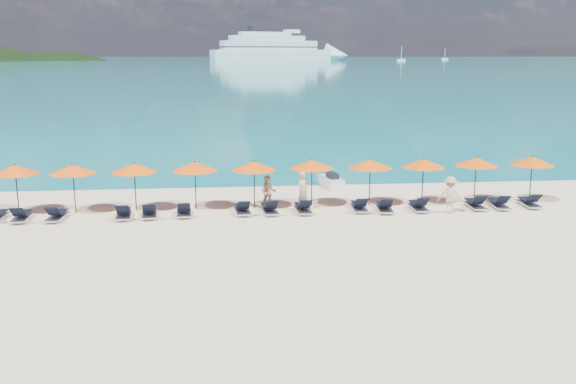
{
  "coord_description": "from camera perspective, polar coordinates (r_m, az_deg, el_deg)",
  "views": [
    {
      "loc": [
        -2.68,
        -24.1,
        7.15
      ],
      "look_at": [
        0.0,
        3.0,
        1.2
      ],
      "focal_mm": 40.0,
      "sensor_mm": 36.0,
      "label": 1
    }
  ],
  "objects": [
    {
      "name": "umbrella_9",
      "position": [
        33.17,
        20.9,
        2.61
      ],
      "size": [
        2.1,
        2.1,
        2.28
      ],
      "color": "black",
      "rests_on": "ground"
    },
    {
      "name": "ground",
      "position": [
        25.28,
        0.67,
        -4.11
      ],
      "size": [
        1400.0,
        1400.0,
        0.0
      ],
      "primitive_type": "plane",
      "color": "beige"
    },
    {
      "name": "lounger_2",
      "position": [
        29.63,
        -19.86,
        -1.92
      ],
      "size": [
        0.74,
        1.74,
        0.66
      ],
      "rotation": [
        0.0,
        0.0,
        -0.07
      ],
      "color": "silver",
      "rests_on": "ground"
    },
    {
      "name": "lounger_3",
      "position": [
        29.08,
        -14.41,
        -1.82
      ],
      "size": [
        0.76,
        1.75,
        0.66
      ],
      "rotation": [
        0.0,
        0.0,
        0.09
      ],
      "color": "silver",
      "rests_on": "ground"
    },
    {
      "name": "lounger_7",
      "position": [
        29.01,
        -1.65,
        -1.47
      ],
      "size": [
        0.79,
        1.75,
        0.66
      ],
      "rotation": [
        0.0,
        0.0,
        0.1
      ],
      "color": "silver",
      "rests_on": "ground"
    },
    {
      "name": "lounger_11",
      "position": [
        30.15,
        11.52,
        -1.18
      ],
      "size": [
        0.67,
        1.72,
        0.66
      ],
      "rotation": [
        0.0,
        0.0,
        -0.03
      ],
      "color": "silver",
      "rests_on": "ground"
    },
    {
      "name": "beachgoer_c",
      "position": [
        29.86,
        14.2,
        -0.25
      ],
      "size": [
        1.17,
        0.71,
        1.68
      ],
      "primitive_type": "imported",
      "rotation": [
        0.0,
        0.0,
        2.95
      ],
      "color": "tan",
      "rests_on": "ground"
    },
    {
      "name": "lounger_14",
      "position": [
        32.33,
        20.65,
        -0.83
      ],
      "size": [
        0.7,
        1.73,
        0.66
      ],
      "rotation": [
        0.0,
        0.0,
        -0.05
      ],
      "color": "silver",
      "rests_on": "ground"
    },
    {
      "name": "lounger_12",
      "position": [
        31.16,
        16.3,
        -1.0
      ],
      "size": [
        0.69,
        1.73,
        0.66
      ],
      "rotation": [
        0.0,
        0.0,
        -0.04
      ],
      "color": "silver",
      "rests_on": "ground"
    },
    {
      "name": "umbrella_2",
      "position": [
        29.92,
        -13.51,
        2.11
      ],
      "size": [
        2.1,
        2.1,
        2.28
      ],
      "color": "black",
      "rests_on": "ground"
    },
    {
      "name": "umbrella_4",
      "position": [
        29.63,
        -3.03,
        2.33
      ],
      "size": [
        2.1,
        2.1,
        2.28
      ],
      "color": "black",
      "rests_on": "ground"
    },
    {
      "name": "cruise_ship",
      "position": [
        537.33,
        -0.41,
        12.48
      ],
      "size": [
        118.98,
        49.62,
        32.92
      ],
      "rotation": [
        0.0,
        0.0,
        0.27
      ],
      "color": "white",
      "rests_on": "ground"
    },
    {
      "name": "umbrella_8",
      "position": [
        32.03,
        16.4,
        2.6
      ],
      "size": [
        2.1,
        2.1,
        2.28
      ],
      "color": "black",
      "rests_on": "ground"
    },
    {
      "name": "sailboat_near",
      "position": [
        535.75,
        10.03,
        11.51
      ],
      "size": [
        6.48,
        2.16,
        11.88
      ],
      "color": "white",
      "rests_on": "ground"
    },
    {
      "name": "lounger_5",
      "position": [
        28.97,
        -9.23,
        -1.65
      ],
      "size": [
        0.72,
        1.73,
        0.66
      ],
      "rotation": [
        0.0,
        0.0,
        0.06
      ],
      "color": "silver",
      "rests_on": "ground"
    },
    {
      "name": "beachgoer_a",
      "position": [
        29.37,
        1.36,
        0.07
      ],
      "size": [
        0.79,
        0.77,
        1.83
      ],
      "primitive_type": "imported",
      "rotation": [
        0.0,
        0.0,
        0.7
      ],
      "color": "tan",
      "rests_on": "ground"
    },
    {
      "name": "lounger_6",
      "position": [
        29.02,
        -4.08,
        -1.49
      ],
      "size": [
        0.78,
        1.75,
        0.66
      ],
      "rotation": [
        0.0,
        0.0,
        0.09
      ],
      "color": "silver",
      "rests_on": "ground"
    },
    {
      "name": "umbrella_5",
      "position": [
        30.06,
        2.14,
        2.49
      ],
      "size": [
        2.1,
        2.1,
        2.28
      ],
      "color": "black",
      "rests_on": "ground"
    },
    {
      "name": "sea",
      "position": [
        684.14,
        -5.53,
        11.68
      ],
      "size": [
        1600.0,
        1300.0,
        0.01
      ],
      "primitive_type": "cube",
      "color": "#1FA9B2",
      "rests_on": "ground"
    },
    {
      "name": "lounger_1",
      "position": [
        30.05,
        -22.63,
        -1.95
      ],
      "size": [
        0.71,
        1.73,
        0.66
      ],
      "rotation": [
        0.0,
        0.0,
        0.05
      ],
      "color": "silver",
      "rests_on": "ground"
    },
    {
      "name": "umbrella_6",
      "position": [
        30.4,
        7.32,
        2.51
      ],
      "size": [
        2.1,
        2.1,
        2.28
      ],
      "color": "black",
      "rests_on": "ground"
    },
    {
      "name": "umbrella_7",
      "position": [
        31.0,
        11.95,
        2.53
      ],
      "size": [
        2.1,
        2.1,
        2.28
      ],
      "color": "black",
      "rests_on": "ground"
    },
    {
      "name": "umbrella_3",
      "position": [
        29.76,
        -8.28,
        2.27
      ],
      "size": [
        2.1,
        2.1,
        2.28
      ],
      "color": "black",
      "rests_on": "ground"
    },
    {
      "name": "umbrella_1",
      "position": [
        30.32,
        -18.59,
        1.93
      ],
      "size": [
        2.1,
        2.1,
        2.28
      ],
      "color": "black",
      "rests_on": "ground"
    },
    {
      "name": "beachgoer_b",
      "position": [
        29.9,
        -1.78,
        0.01
      ],
      "size": [
        0.84,
        0.62,
        1.55
      ],
      "primitive_type": "imported",
      "rotation": [
        0.0,
        0.0,
        -0.27
      ],
      "color": "tan",
      "rests_on": "ground"
    },
    {
      "name": "sailboat_far",
      "position": [
        635.11,
        13.76,
        11.44
      ],
      "size": [
        6.05,
        2.02,
        11.09
      ],
      "color": "white",
      "rests_on": "ground"
    },
    {
      "name": "headland_small",
      "position": [
        603.86,
        -19.93,
        7.6
      ],
      "size": [
        162.0,
        126.0,
        85.5
      ],
      "color": "black",
      "rests_on": "ground"
    },
    {
      "name": "lounger_4",
      "position": [
        29.01,
        -12.24,
        -1.75
      ],
      "size": [
        0.77,
        1.75,
        0.66
      ],
      "rotation": [
        0.0,
        0.0,
        0.09
      ],
      "color": "silver",
      "rests_on": "ground"
    },
    {
      "name": "lounger_9",
      "position": [
        29.64,
        6.36,
        -1.24
      ],
      "size": [
        0.68,
        1.72,
        0.66
      ],
      "rotation": [
        0.0,
        0.0,
        -0.03
      ],
      "color": "silver",
      "rests_on": "ground"
    },
    {
      "name": "lounger_10",
      "position": [
        29.66,
        8.57,
        -1.3
      ],
      "size": [
        0.77,
        1.75,
        0.66
      ],
      "rotation": [
        0.0,
        0.0,
        -0.09
      ],
      "color": "silver",
      "rests_on": "ground"
    },
    {
      "name": "lounger_8",
      "position": [
        29.13,
        1.35,
        -1.41
      ],
      "size": [
        0.73,
        1.74,
        0.66
      ],
      "rotation": [
        0.0,
        0.0,
        0.07
      ],
      "color": "silver",
      "rests_on": "ground"
    },
    {
      "name": "lounger_13",
      "position": [
        31.58,
        18.23,
        -0.95
      ],
      "size": [
        0.75,
        1.74,
        0.66
      ],
      "rotation": [
        0.0,
        0.0,
        -0.08
      ],
      "color": "silver",
      "rests_on": "ground"
    },
    {
      "name": "umbrella_0",
      "position": [
        31.17,
        -23.09,
        1.85
      ],
      "size": [
        2.1,
        2.1,
        2.28
      ],
      "color": "black",
      "rests_on": "ground"
    },
    {
      "name": "jetski",
      "position": [
        34.76,
        3.87,
        0.97
      ],
      "size": [
        1.18,
        2.3,
        0.78
      ],
      "rotation": [
        0.0,
        0.0,
        0.17
      ],
      "color": "silver",
      "rests_on": "ground"
    }
  ]
}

